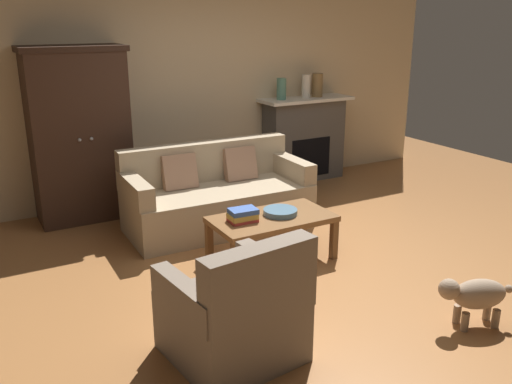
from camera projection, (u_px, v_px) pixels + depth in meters
ground_plane at (302, 265)px, 4.95m from camera, size 9.60×9.60×0.00m
back_wall at (188, 81)px, 6.64m from camera, size 7.20×0.10×2.80m
fireplace at (304, 138)px, 7.41m from camera, size 1.26×0.48×1.12m
armoire at (80, 135)px, 5.86m from camera, size 1.06×0.57×1.86m
couch at (217, 197)px, 5.79m from camera, size 1.94×0.89×0.86m
coffee_table at (272, 222)px, 4.96m from camera, size 1.10×0.60×0.42m
fruit_bowl at (280, 212)px, 4.99m from camera, size 0.31×0.31×0.05m
book_stack at (243, 215)px, 4.81m from camera, size 0.26×0.19×0.12m
mantel_vase_jade at (281, 89)px, 7.00m from camera, size 0.12×0.12×0.27m
mantel_vase_cream at (306, 86)px, 7.18m from camera, size 0.12×0.12×0.30m
mantel_vase_bronze at (317, 85)px, 7.26m from camera, size 0.14×0.14×0.31m
armchair_near_left at (236, 315)px, 3.52m from camera, size 0.86×0.85×0.88m
dog at (475, 295)px, 3.91m from camera, size 0.55×0.32×0.39m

